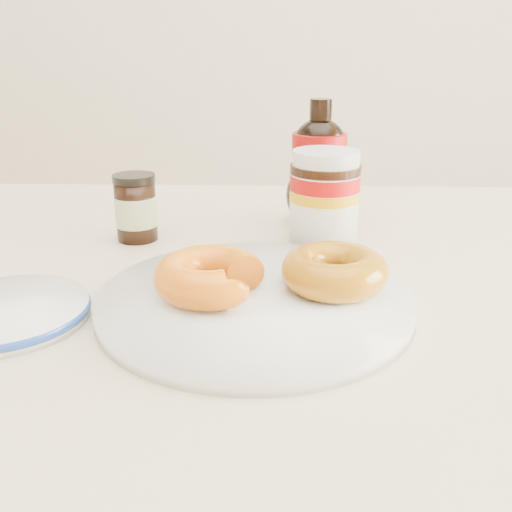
{
  "coord_description": "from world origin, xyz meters",
  "views": [
    {
      "loc": [
        -0.01,
        -0.46,
        0.99
      ],
      "look_at": [
        -0.03,
        0.09,
        0.79
      ],
      "focal_mm": 40.0,
      "sensor_mm": 36.0,
      "label": 1
    }
  ],
  "objects_px": {
    "donut_bitten": "(210,276)",
    "nutella_jar": "(324,196)",
    "dining_table": "(283,352)",
    "dark_jar": "(136,208)",
    "syrup_bottle": "(319,164)",
    "blue_rim_saucer": "(6,312)",
    "donut_whole": "(334,271)",
    "plate": "(255,300)"
  },
  "relations": [
    {
      "from": "donut_whole",
      "to": "syrup_bottle",
      "type": "distance_m",
      "value": 0.27
    },
    {
      "from": "dark_jar",
      "to": "blue_rim_saucer",
      "type": "distance_m",
      "value": 0.25
    },
    {
      "from": "dining_table",
      "to": "donut_whole",
      "type": "distance_m",
      "value": 0.13
    },
    {
      "from": "dining_table",
      "to": "donut_whole",
      "type": "relative_size",
      "value": 13.45
    },
    {
      "from": "plate",
      "to": "dining_table",
      "type": "bearing_deg",
      "value": 62.69
    },
    {
      "from": "plate",
      "to": "donut_whole",
      "type": "bearing_deg",
      "value": 11.27
    },
    {
      "from": "plate",
      "to": "blue_rim_saucer",
      "type": "xyz_separation_m",
      "value": [
        -0.23,
        -0.03,
        0.0
      ]
    },
    {
      "from": "dining_table",
      "to": "syrup_bottle",
      "type": "xyz_separation_m",
      "value": [
        0.05,
        0.22,
        0.17
      ]
    },
    {
      "from": "donut_whole",
      "to": "syrup_bottle",
      "type": "xyz_separation_m",
      "value": [
        0.0,
        0.26,
        0.05
      ]
    },
    {
      "from": "dark_jar",
      "to": "blue_rim_saucer",
      "type": "relative_size",
      "value": 0.56
    },
    {
      "from": "donut_bitten",
      "to": "dark_jar",
      "type": "distance_m",
      "value": 0.24
    },
    {
      "from": "donut_whole",
      "to": "nutella_jar",
      "type": "xyz_separation_m",
      "value": [
        0.0,
        0.17,
        0.03
      ]
    },
    {
      "from": "plate",
      "to": "syrup_bottle",
      "type": "distance_m",
      "value": 0.3
    },
    {
      "from": "donut_bitten",
      "to": "dark_jar",
      "type": "xyz_separation_m",
      "value": [
        -0.12,
        0.21,
        0.01
      ]
    },
    {
      "from": "syrup_bottle",
      "to": "dark_jar",
      "type": "distance_m",
      "value": 0.25
    },
    {
      "from": "dining_table",
      "to": "donut_bitten",
      "type": "height_order",
      "value": "donut_bitten"
    },
    {
      "from": "donut_bitten",
      "to": "dark_jar",
      "type": "bearing_deg",
      "value": 102.74
    },
    {
      "from": "dark_jar",
      "to": "syrup_bottle",
      "type": "bearing_deg",
      "value": 17.6
    },
    {
      "from": "plate",
      "to": "dark_jar",
      "type": "relative_size",
      "value": 3.52
    },
    {
      "from": "donut_bitten",
      "to": "nutella_jar",
      "type": "xyz_separation_m",
      "value": [
        0.12,
        0.18,
        0.03
      ]
    },
    {
      "from": "syrup_bottle",
      "to": "blue_rim_saucer",
      "type": "height_order",
      "value": "syrup_bottle"
    },
    {
      "from": "nutella_jar",
      "to": "donut_bitten",
      "type": "bearing_deg",
      "value": -123.63
    },
    {
      "from": "donut_bitten",
      "to": "blue_rim_saucer",
      "type": "bearing_deg",
      "value": 172.3
    },
    {
      "from": "dining_table",
      "to": "donut_whole",
      "type": "height_order",
      "value": "donut_whole"
    },
    {
      "from": "dining_table",
      "to": "syrup_bottle",
      "type": "height_order",
      "value": "syrup_bottle"
    },
    {
      "from": "dining_table",
      "to": "donut_whole",
      "type": "bearing_deg",
      "value": -42.89
    },
    {
      "from": "dark_jar",
      "to": "blue_rim_saucer",
      "type": "xyz_separation_m",
      "value": [
        -0.07,
        -0.24,
        -0.03
      ]
    },
    {
      "from": "dining_table",
      "to": "syrup_bottle",
      "type": "bearing_deg",
      "value": 77.33
    },
    {
      "from": "dining_table",
      "to": "dark_jar",
      "type": "distance_m",
      "value": 0.27
    },
    {
      "from": "dining_table",
      "to": "blue_rim_saucer",
      "type": "height_order",
      "value": "blue_rim_saucer"
    },
    {
      "from": "nutella_jar",
      "to": "blue_rim_saucer",
      "type": "relative_size",
      "value": 0.79
    },
    {
      "from": "plate",
      "to": "donut_bitten",
      "type": "bearing_deg",
      "value": -176.5
    },
    {
      "from": "syrup_bottle",
      "to": "nutella_jar",
      "type": "bearing_deg",
      "value": -89.67
    },
    {
      "from": "donut_whole",
      "to": "dark_jar",
      "type": "xyz_separation_m",
      "value": [
        -0.24,
        0.19,
        0.01
      ]
    },
    {
      "from": "dark_jar",
      "to": "donut_bitten",
      "type": "bearing_deg",
      "value": -60.38
    },
    {
      "from": "plate",
      "to": "syrup_bottle",
      "type": "relative_size",
      "value": 1.76
    },
    {
      "from": "donut_whole",
      "to": "blue_rim_saucer",
      "type": "height_order",
      "value": "donut_whole"
    },
    {
      "from": "dining_table",
      "to": "plate",
      "type": "bearing_deg",
      "value": -117.31
    },
    {
      "from": "dining_table",
      "to": "donut_bitten",
      "type": "bearing_deg",
      "value": -139.84
    },
    {
      "from": "plate",
      "to": "donut_bitten",
      "type": "height_order",
      "value": "donut_bitten"
    },
    {
      "from": "donut_bitten",
      "to": "nutella_jar",
      "type": "height_order",
      "value": "nutella_jar"
    },
    {
      "from": "donut_whole",
      "to": "dark_jar",
      "type": "distance_m",
      "value": 0.3
    }
  ]
}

